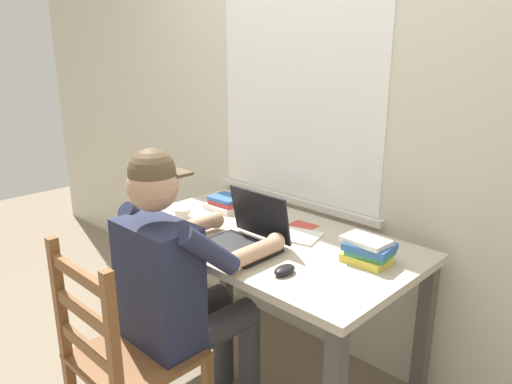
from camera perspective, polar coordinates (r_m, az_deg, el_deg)
The scene contains 13 objects.
ground_plane at distance 2.62m, azimuth 0.94°, elevation -20.63°, with size 8.00×8.00×0.00m, color gray.
back_wall at distance 2.47m, azimuth 8.62°, elevation 9.71°, with size 6.00×0.08×2.60m.
desk at distance 2.29m, azimuth 1.02°, elevation -7.44°, with size 1.39×0.78×0.76m.
seated_person at distance 2.01m, azimuth -8.75°, elevation -10.22°, with size 0.50×0.60×1.25m.
wooden_chair at distance 2.00m, azimuth -15.20°, elevation -18.41°, with size 0.42×0.42×0.94m.
laptop at distance 2.12m, azimuth -1.12°, elevation -4.96°, with size 0.33×0.28×0.23m.
computer_mouse at distance 1.89m, azimuth 3.36°, elevation -9.11°, with size 0.06×0.10×0.03m, color black.
coffee_mug_white at distance 2.35m, azimuth -8.52°, elevation -3.06°, with size 0.11×0.07×0.10m.
coffee_mug_dark at distance 2.31m, azimuth 2.22°, elevation -3.35°, with size 0.12×0.08×0.09m.
book_stack_main at distance 2.01m, azimuth 12.98°, elevation -6.69°, with size 0.20×0.17×0.10m.
book_stack_side at distance 2.60m, azimuth -3.51°, elevation -1.30°, with size 0.19×0.17×0.07m.
paper_pile_near_laptop at distance 2.24m, azimuth 4.70°, elevation -5.08°, with size 0.22×0.17×0.01m, color white.
landscape_photo_print at distance 2.38m, azimuth 5.56°, elevation -3.90°, with size 0.13×0.09×0.00m, color #C63D33.
Camera 1 is at (1.42, -1.52, 1.60)m, focal length 34.14 mm.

